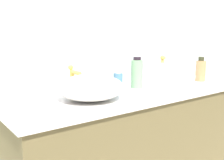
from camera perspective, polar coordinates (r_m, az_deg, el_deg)
name	(u,v)px	position (r m, az deg, el deg)	size (l,w,h in m)	color
bathroom_wall_rear	(110,17)	(1.86, -0.51, 13.18)	(6.00, 0.06, 2.60)	silver
vanity_counter	(131,156)	(1.77, 3.97, -15.69)	(1.52, 0.50, 0.86)	brown
sink_basin	(91,87)	(1.39, -4.48, -1.52)	(0.34, 0.33, 0.13)	silver
faucet	(73,77)	(1.54, -8.18, 0.65)	(0.03, 0.12, 0.16)	gold
soap_dispenser	(162,70)	(1.94, 10.51, 1.97)	(0.06, 0.06, 0.18)	silver
lotion_bottle	(137,73)	(1.68, 5.26, 1.40)	(0.07, 0.07, 0.19)	#77A676
perfume_bottle	(201,70)	(2.02, 18.10, 1.97)	(0.07, 0.07, 0.17)	#AD7F51
spray_can	(118,80)	(1.65, 1.29, -0.09)	(0.06, 0.06, 0.12)	teal
tissue_box	(31,93)	(1.28, -16.60, -2.60)	(0.15, 0.15, 0.16)	silver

